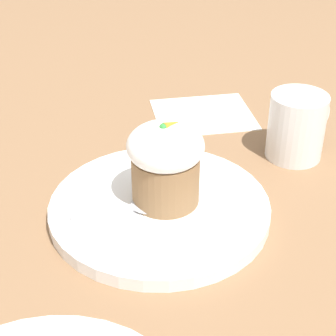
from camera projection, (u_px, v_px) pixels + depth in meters
The scene contains 6 objects.
ground_plane at pixel (160, 214), 0.63m from camera, with size 4.00×4.00×0.00m, color #846042.
dessert_plate at pixel (160, 208), 0.62m from camera, with size 0.24×0.24×0.02m.
carrot_cake at pixel (168, 164), 0.60m from camera, with size 0.08×0.08×0.10m.
spoon at pixel (145, 205), 0.61m from camera, with size 0.12×0.07×0.01m.
coffee_cup at pixel (297, 126), 0.71m from camera, with size 0.10×0.07×0.09m.
paper_napkin at pixel (203, 114), 0.83m from camera, with size 0.18×0.17×0.00m.
Camera 1 is at (-0.31, -0.40, 0.38)m, focal length 60.00 mm.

